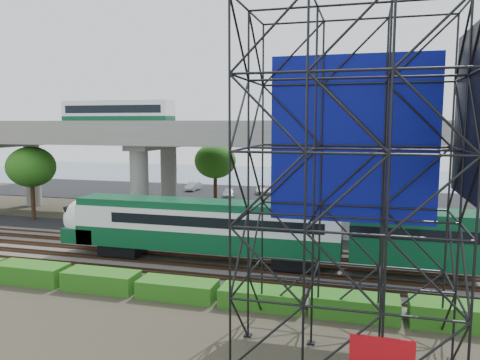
% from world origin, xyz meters
% --- Properties ---
extents(ground, '(140.00, 140.00, 0.00)m').
position_xyz_m(ground, '(0.00, 0.00, 0.00)').
color(ground, '#474233').
rests_on(ground, ground).
extents(ballast_bed, '(90.00, 12.00, 0.20)m').
position_xyz_m(ballast_bed, '(0.00, 2.00, 0.10)').
color(ballast_bed, slate).
rests_on(ballast_bed, ground).
extents(service_road, '(90.00, 5.00, 0.08)m').
position_xyz_m(service_road, '(0.00, 10.50, 0.04)').
color(service_road, black).
rests_on(service_road, ground).
extents(parking_lot, '(90.00, 18.00, 0.08)m').
position_xyz_m(parking_lot, '(0.00, 34.00, 0.04)').
color(parking_lot, black).
rests_on(parking_lot, ground).
extents(harbor_water, '(140.00, 40.00, 0.03)m').
position_xyz_m(harbor_water, '(0.00, 56.00, 0.01)').
color(harbor_water, '#43576F').
rests_on(harbor_water, ground).
extents(rail_tracks, '(90.00, 9.52, 0.16)m').
position_xyz_m(rail_tracks, '(0.00, 2.00, 0.28)').
color(rail_tracks, '#472D1E').
rests_on(rail_tracks, ballast_bed).
extents(commuter_train, '(29.30, 3.06, 4.30)m').
position_xyz_m(commuter_train, '(2.61, 2.00, 2.88)').
color(commuter_train, black).
rests_on(commuter_train, rail_tracks).
extents(overpass, '(80.00, 12.00, 12.40)m').
position_xyz_m(overpass, '(-1.03, 16.00, 8.21)').
color(overpass, '#9E9B93').
rests_on(overpass, ground).
extents(scaffold_tower, '(9.36, 6.36, 15.00)m').
position_xyz_m(scaffold_tower, '(10.69, -7.98, 7.47)').
color(scaffold_tower, black).
rests_on(scaffold_tower, ground).
extents(hedge_strip, '(34.60, 1.80, 1.20)m').
position_xyz_m(hedge_strip, '(1.01, -4.30, 0.56)').
color(hedge_strip, '#226316').
rests_on(hedge_strip, ground).
extents(trees, '(40.94, 16.94, 7.69)m').
position_xyz_m(trees, '(-4.67, 16.17, 5.57)').
color(trees, '#382314').
rests_on(trees, ground).
extents(suv, '(5.60, 4.10, 1.41)m').
position_xyz_m(suv, '(-6.16, 10.17, 0.79)').
color(suv, black).
rests_on(suv, service_road).
extents(parked_cars, '(38.10, 9.75, 1.28)m').
position_xyz_m(parked_cars, '(1.19, 33.70, 0.69)').
color(parked_cars, silver).
rests_on(parked_cars, parking_lot).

